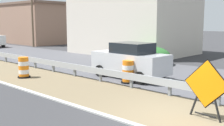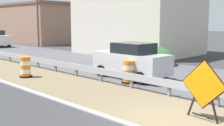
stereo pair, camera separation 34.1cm
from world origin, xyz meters
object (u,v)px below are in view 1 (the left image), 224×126
traffic_barrel_close (24,68)px  utility_pole_mid (32,15)px  warning_sign_diamond (206,87)px  car_lead_near_lane (130,60)px  utility_pole_near (126,5)px  traffic_barrel_nearest (128,73)px

traffic_barrel_close → utility_pole_mid: size_ratio=0.16×
warning_sign_diamond → traffic_barrel_close: (-0.52, 10.15, -0.53)m
car_lead_near_lane → utility_pole_near: bearing=-46.6°
car_lead_near_lane → utility_pole_mid: utility_pole_mid is taller
traffic_barrel_close → car_lead_near_lane: car_lead_near_lane is taller
traffic_barrel_nearest → car_lead_near_lane: 1.37m
warning_sign_diamond → traffic_barrel_close: 10.18m
car_lead_near_lane → utility_pole_near: utility_pole_near is taller
car_lead_near_lane → utility_pole_mid: size_ratio=0.61×
traffic_barrel_close → car_lead_near_lane: (3.93, -4.30, 0.45)m
car_lead_near_lane → traffic_barrel_nearest: bearing=126.3°
traffic_barrel_close → utility_pole_mid: utility_pole_mid is taller
warning_sign_diamond → traffic_barrel_close: warning_sign_diamond is taller
traffic_barrel_nearest → traffic_barrel_close: bearing=119.7°
traffic_barrel_close → car_lead_near_lane: size_ratio=0.26×
utility_pole_mid → traffic_barrel_close: bearing=-123.0°
traffic_barrel_nearest → utility_pole_mid: bearing=70.1°
warning_sign_diamond → utility_pole_mid: bearing=-106.1°
traffic_barrel_close → traffic_barrel_nearest: bearing=-60.3°
utility_pole_mid → car_lead_near_lane: bearing=-107.9°
warning_sign_diamond → car_lead_near_lane: bearing=-115.5°
utility_pole_near → utility_pole_mid: (-0.47, 14.31, -0.69)m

